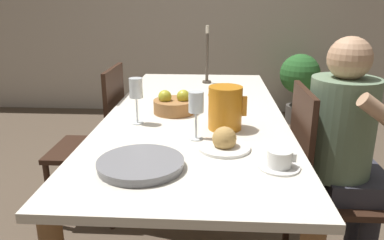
# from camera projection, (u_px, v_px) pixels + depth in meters

# --- Properties ---
(wall_back) EXTENTS (10.00, 0.06, 2.60)m
(wall_back) POSITION_uv_depth(u_px,v_px,m) (207.00, 2.00, 4.30)
(wall_back) COLOR beige
(wall_back) RESTS_ON ground_plane
(dining_table) EXTENTS (0.87, 1.97, 0.78)m
(dining_table) POSITION_uv_depth(u_px,v_px,m) (195.00, 130.00, 1.94)
(dining_table) COLOR silver
(dining_table) RESTS_ON ground_plane
(chair_person_side) EXTENTS (0.42, 0.42, 0.95)m
(chair_person_side) POSITION_uv_depth(u_px,v_px,m) (323.00, 182.00, 1.77)
(chair_person_side) COLOR #331E14
(chair_person_side) RESTS_ON ground_plane
(chair_opposite) EXTENTS (0.42, 0.42, 0.95)m
(chair_opposite) POSITION_uv_depth(u_px,v_px,m) (98.00, 140.00, 2.31)
(chair_opposite) COLOR #331E14
(chair_opposite) RESTS_ON ground_plane
(person_seated) EXTENTS (0.39, 0.41, 1.18)m
(person_seated) POSITION_uv_depth(u_px,v_px,m) (347.00, 142.00, 1.72)
(person_seated) COLOR #33333D
(person_seated) RESTS_ON ground_plane
(red_pitcher) EXTENTS (0.17, 0.15, 0.19)m
(red_pitcher) POSITION_uv_depth(u_px,v_px,m) (225.00, 108.00, 1.63)
(red_pitcher) COLOR orange
(red_pitcher) RESTS_ON dining_table
(wine_glass_water) EXTENTS (0.06, 0.06, 0.21)m
(wine_glass_water) POSITION_uv_depth(u_px,v_px,m) (136.00, 90.00, 1.68)
(wine_glass_water) COLOR white
(wine_glass_water) RESTS_ON dining_table
(wine_glass_juice) EXTENTS (0.06, 0.06, 0.20)m
(wine_glass_juice) POSITION_uv_depth(u_px,v_px,m) (196.00, 105.00, 1.49)
(wine_glass_juice) COLOR white
(wine_glass_juice) RESTS_ON dining_table
(teacup_near_person) EXTENTS (0.14, 0.14, 0.06)m
(teacup_near_person) POSITION_uv_depth(u_px,v_px,m) (279.00, 161.00, 1.26)
(teacup_near_person) COLOR white
(teacup_near_person) RESTS_ON dining_table
(serving_tray) EXTENTS (0.30, 0.30, 0.03)m
(serving_tray) POSITION_uv_depth(u_px,v_px,m) (141.00, 164.00, 1.26)
(serving_tray) COLOR gray
(serving_tray) RESTS_ON dining_table
(bread_plate) EXTENTS (0.20, 0.20, 0.09)m
(bread_plate) POSITION_uv_depth(u_px,v_px,m) (224.00, 142.00, 1.42)
(bread_plate) COLOR white
(bread_plate) RESTS_ON dining_table
(fruit_bowl) EXTENTS (0.21, 0.21, 0.12)m
(fruit_bowl) POSITION_uv_depth(u_px,v_px,m) (174.00, 105.00, 1.87)
(fruit_bowl) COLOR #9E6B3D
(fruit_bowl) RESTS_ON dining_table
(candlestick_tall) EXTENTS (0.06, 0.06, 0.38)m
(candlestick_tall) POSITION_uv_depth(u_px,v_px,m) (207.00, 60.00, 2.52)
(candlestick_tall) COLOR #4C4238
(candlestick_tall) RESTS_ON dining_table
(potted_plant) EXTENTS (0.43, 0.43, 0.77)m
(potted_plant) POSITION_uv_depth(u_px,v_px,m) (299.00, 79.00, 4.08)
(potted_plant) COLOR #4C4742
(potted_plant) RESTS_ON ground_plane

